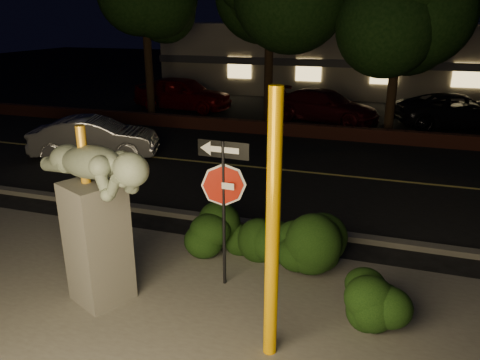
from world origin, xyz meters
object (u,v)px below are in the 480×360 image
at_px(yellow_pole_right, 273,232).
at_px(signpost, 223,186).
at_px(silver_sedan, 95,138).
at_px(yellow_pole_left, 90,217).
at_px(parked_car_dark, 458,111).
at_px(parked_car_red, 183,93).
at_px(parked_car_darkred, 325,106).
at_px(sculpture, 95,205).

distance_m(yellow_pole_right, signpost, 1.87).
xyz_separation_m(signpost, silver_sedan, (-6.63, 5.96, -1.16)).
distance_m(yellow_pole_left, yellow_pole_right, 3.06).
bearing_deg(signpost, parked_car_dark, 73.05).
xyz_separation_m(silver_sedan, parked_car_dark, (11.70, 8.44, 0.04)).
relative_size(yellow_pole_left, signpost, 1.13).
xyz_separation_m(yellow_pole_right, silver_sedan, (-7.81, 7.41, -1.17)).
height_order(parked_car_red, parked_car_darkred, parked_car_red).
bearing_deg(yellow_pole_right, yellow_pole_left, 172.09).
bearing_deg(yellow_pole_left, yellow_pole_right, -7.91).
relative_size(sculpture, parked_car_red, 0.56).
bearing_deg(yellow_pole_left, signpost, 29.55).
relative_size(yellow_pole_left, parked_car_red, 0.60).
bearing_deg(parked_car_dark, sculpture, 139.00).
bearing_deg(parked_car_red, parked_car_dark, -84.82).
bearing_deg(sculpture, parked_car_darkred, 109.80).
distance_m(yellow_pole_left, signpost, 2.13).
bearing_deg(parked_car_darkred, yellow_pole_left, -170.38).
distance_m(yellow_pole_right, silver_sedan, 10.83).
relative_size(yellow_pole_right, silver_sedan, 0.92).
height_order(signpost, parked_car_dark, signpost).
distance_m(signpost, sculpture, 2.00).
height_order(yellow_pole_left, parked_car_red, yellow_pole_left).
bearing_deg(silver_sedan, sculpture, -164.59).
height_order(sculpture, silver_sedan, sculpture).
bearing_deg(signpost, sculpture, -145.85).
distance_m(yellow_pole_right, parked_car_dark, 16.36).
bearing_deg(parked_car_dark, silver_sedan, 108.47).
xyz_separation_m(yellow_pole_left, sculpture, (0.12, -0.02, 0.22)).
bearing_deg(silver_sedan, signpost, -151.66).
height_order(parked_car_red, parked_car_dark, parked_car_red).
bearing_deg(yellow_pole_left, parked_car_red, 109.79).
distance_m(parked_car_darkred, parked_car_dark, 5.45).
bearing_deg(sculpture, yellow_pole_right, 17.05).
bearing_deg(signpost, yellow_pole_left, -147.99).
bearing_deg(parked_car_dark, yellow_pole_left, 138.59).
bearing_deg(parked_car_red, signpost, -147.78).
relative_size(silver_sedan, parked_car_red, 0.83).
bearing_deg(parked_car_dark, yellow_pole_right, 148.89).
bearing_deg(parked_car_dark, parked_car_darkred, 78.52).
xyz_separation_m(parked_car_red, parked_car_dark, (12.44, 0.02, -0.13)).
relative_size(sculpture, parked_car_darkred, 0.57).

